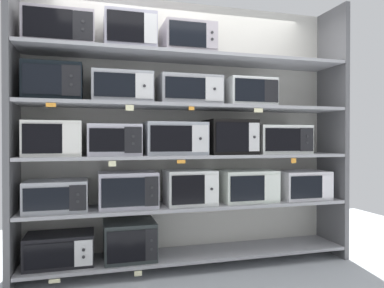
{
  "coord_description": "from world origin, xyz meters",
  "views": [
    {
      "loc": [
        -0.91,
        -3.24,
        1.2
      ],
      "look_at": [
        0.0,
        0.0,
        1.16
      ],
      "focal_mm": 33.38,
      "sensor_mm": 36.0,
      "label": 1
    }
  ],
  "objects_px": {
    "microwave_0": "(60,249)",
    "microwave_13": "(122,88)",
    "microwave_5": "(247,186)",
    "microwave_17": "(129,34)",
    "microwave_4": "(190,187)",
    "microwave_7": "(54,139)",
    "microwave_3": "(128,189)",
    "microwave_6": "(301,185)",
    "microwave_8": "(114,140)",
    "microwave_14": "(189,91)",
    "microwave_10": "(230,137)",
    "microwave_11": "(280,140)",
    "microwave_15": "(247,93)",
    "microwave_16": "(60,30)",
    "microwave_9": "(174,139)",
    "microwave_1": "(130,240)",
    "microwave_18": "(187,41)",
    "microwave_2": "(57,195)",
    "microwave_12": "(54,83)"
  },
  "relations": [
    {
      "from": "microwave_14",
      "to": "microwave_17",
      "type": "distance_m",
      "value": 0.74
    },
    {
      "from": "microwave_7",
      "to": "microwave_8",
      "type": "bearing_deg",
      "value": 0.03
    },
    {
      "from": "microwave_5",
      "to": "microwave_17",
      "type": "bearing_deg",
      "value": -179.99
    },
    {
      "from": "microwave_10",
      "to": "microwave_17",
      "type": "xyz_separation_m",
      "value": [
        -0.96,
        0.0,
        0.92
      ]
    },
    {
      "from": "microwave_11",
      "to": "microwave_17",
      "type": "xyz_separation_m",
      "value": [
        -1.51,
        -0.0,
        0.95
      ]
    },
    {
      "from": "microwave_4",
      "to": "microwave_10",
      "type": "xyz_separation_m",
      "value": [
        0.4,
        -0.0,
        0.47
      ]
    },
    {
      "from": "microwave_15",
      "to": "microwave_16",
      "type": "bearing_deg",
      "value": -180.0
    },
    {
      "from": "microwave_4",
      "to": "microwave_7",
      "type": "bearing_deg",
      "value": 180.0
    },
    {
      "from": "microwave_5",
      "to": "microwave_8",
      "type": "xyz_separation_m",
      "value": [
        -1.28,
        0.0,
        0.45
      ]
    },
    {
      "from": "microwave_6",
      "to": "microwave_8",
      "type": "distance_m",
      "value": 1.95
    },
    {
      "from": "microwave_1",
      "to": "microwave_9",
      "type": "height_order",
      "value": "microwave_9"
    },
    {
      "from": "microwave_8",
      "to": "microwave_10",
      "type": "relative_size",
      "value": 1.01
    },
    {
      "from": "microwave_7",
      "to": "microwave_15",
      "type": "bearing_deg",
      "value": 0.0
    },
    {
      "from": "microwave_4",
      "to": "microwave_12",
      "type": "xyz_separation_m",
      "value": [
        -1.2,
        0.0,
        0.93
      ]
    },
    {
      "from": "microwave_15",
      "to": "microwave_3",
      "type": "bearing_deg",
      "value": -180.0
    },
    {
      "from": "microwave_9",
      "to": "microwave_14",
      "type": "height_order",
      "value": "microwave_14"
    },
    {
      "from": "microwave_0",
      "to": "microwave_13",
      "type": "height_order",
      "value": "microwave_13"
    },
    {
      "from": "microwave_2",
      "to": "microwave_5",
      "type": "height_order",
      "value": "microwave_5"
    },
    {
      "from": "microwave_8",
      "to": "microwave_18",
      "type": "height_order",
      "value": "microwave_18"
    },
    {
      "from": "microwave_1",
      "to": "microwave_11",
      "type": "height_order",
      "value": "microwave_11"
    },
    {
      "from": "microwave_4",
      "to": "microwave_5",
      "type": "bearing_deg",
      "value": 0.02
    },
    {
      "from": "microwave_4",
      "to": "microwave_17",
      "type": "xyz_separation_m",
      "value": [
        -0.56,
        0.0,
        1.4
      ]
    },
    {
      "from": "microwave_6",
      "to": "microwave_15",
      "type": "height_order",
      "value": "microwave_15"
    },
    {
      "from": "microwave_2",
      "to": "microwave_7",
      "type": "distance_m",
      "value": 0.49
    },
    {
      "from": "microwave_8",
      "to": "microwave_13",
      "type": "distance_m",
      "value": 0.47
    },
    {
      "from": "microwave_10",
      "to": "microwave_6",
      "type": "bearing_deg",
      "value": 0.02
    },
    {
      "from": "microwave_0",
      "to": "microwave_8",
      "type": "relative_size",
      "value": 1.22
    },
    {
      "from": "microwave_11",
      "to": "microwave_16",
      "type": "height_order",
      "value": "microwave_16"
    },
    {
      "from": "microwave_0",
      "to": "microwave_6",
      "type": "relative_size",
      "value": 1.11
    },
    {
      "from": "microwave_3",
      "to": "microwave_9",
      "type": "height_order",
      "value": "microwave_9"
    },
    {
      "from": "microwave_5",
      "to": "microwave_11",
      "type": "distance_m",
      "value": 0.58
    },
    {
      "from": "microwave_10",
      "to": "microwave_14",
      "type": "xyz_separation_m",
      "value": [
        -0.41,
        0.0,
        0.43
      ]
    },
    {
      "from": "microwave_5",
      "to": "microwave_7",
      "type": "xyz_separation_m",
      "value": [
        -1.79,
        -0.0,
        0.46
      ]
    },
    {
      "from": "microwave_9",
      "to": "microwave_10",
      "type": "distance_m",
      "value": 0.55
    },
    {
      "from": "microwave_8",
      "to": "microwave_16",
      "type": "height_order",
      "value": "microwave_16"
    },
    {
      "from": "microwave_8",
      "to": "microwave_4",
      "type": "bearing_deg",
      "value": -0.03
    },
    {
      "from": "microwave_4",
      "to": "microwave_9",
      "type": "height_order",
      "value": "microwave_9"
    },
    {
      "from": "microwave_0",
      "to": "microwave_8",
      "type": "height_order",
      "value": "microwave_8"
    },
    {
      "from": "microwave_0",
      "to": "microwave_13",
      "type": "bearing_deg",
      "value": 0.01
    },
    {
      "from": "microwave_0",
      "to": "microwave_17",
      "type": "height_order",
      "value": "microwave_17"
    },
    {
      "from": "microwave_5",
      "to": "microwave_10",
      "type": "relative_size",
      "value": 1.18
    },
    {
      "from": "microwave_0",
      "to": "microwave_14",
      "type": "relative_size",
      "value": 0.98
    },
    {
      "from": "microwave_6",
      "to": "microwave_14",
      "type": "distance_m",
      "value": 1.51
    },
    {
      "from": "microwave_1",
      "to": "microwave_3",
      "type": "relative_size",
      "value": 0.88
    },
    {
      "from": "microwave_8",
      "to": "microwave_17",
      "type": "relative_size",
      "value": 1.03
    },
    {
      "from": "microwave_9",
      "to": "microwave_18",
      "type": "bearing_deg",
      "value": -0.1
    },
    {
      "from": "microwave_7",
      "to": "microwave_3",
      "type": "bearing_deg",
      "value": -0.0
    },
    {
      "from": "microwave_5",
      "to": "microwave_4",
      "type": "bearing_deg",
      "value": -179.98
    },
    {
      "from": "microwave_3",
      "to": "microwave_11",
      "type": "height_order",
      "value": "microwave_11"
    },
    {
      "from": "microwave_3",
      "to": "microwave_11",
      "type": "bearing_deg",
      "value": 0.0
    }
  ]
}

